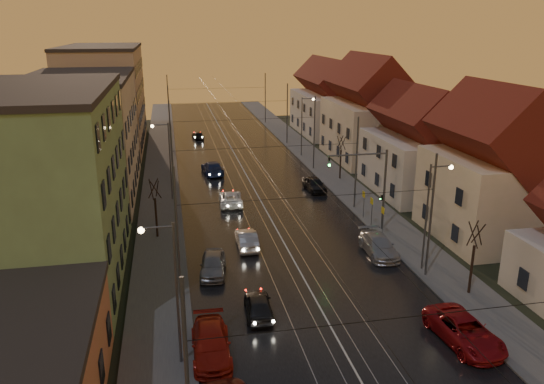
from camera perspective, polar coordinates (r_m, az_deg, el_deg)
ground at (r=29.53m, az=8.66°, el=-18.11°), size 160.00×160.00×0.00m
road at (r=65.32m, az=-3.06°, el=2.32°), size 16.00×120.00×0.04m
sidewalk_left at (r=64.73m, az=-11.86°, el=1.88°), size 4.00×120.00×0.15m
sidewalk_right at (r=67.37m, az=5.40°, el=2.79°), size 4.00×120.00×0.15m
tram_rail_0 at (r=65.05m, az=-4.98°, el=2.25°), size 0.06×120.00×0.03m
tram_rail_1 at (r=65.21m, az=-3.73°, el=2.32°), size 0.06×120.00×0.03m
tram_rail_2 at (r=65.42m, az=-2.39°, el=2.39°), size 0.06×120.00×0.03m
tram_rail_3 at (r=65.64m, az=-1.16°, el=2.45°), size 0.06×120.00×0.03m
apartment_left_1 at (r=38.96m, az=-23.68°, el=0.21°), size 10.00×18.00×13.00m
apartment_left_2 at (r=58.19m, az=-19.67°, el=5.49°), size 10.00×20.00×12.00m
apartment_left_3 at (r=81.55m, az=-17.46°, el=9.60°), size 10.00×24.00×14.00m
house_right_1 at (r=46.89m, az=22.61°, el=1.75°), size 8.67×10.20×10.80m
house_right_2 at (r=57.97m, az=15.57°, el=4.45°), size 9.18×12.24×9.20m
house_right_3 at (r=71.21m, az=10.31°, el=8.10°), size 9.18×14.28×11.50m
house_right_4 at (r=88.14m, az=6.04°, el=9.55°), size 9.18×16.32×10.00m
catenary_pole_l_1 at (r=33.87m, az=-10.15°, el=-4.62°), size 0.16×0.16×9.00m
catenary_pole_r_1 at (r=38.04m, az=16.71°, el=-2.61°), size 0.16×0.16×9.00m
catenary_pole_l_2 at (r=48.12m, az=-10.59°, el=2.03°), size 0.16×0.16×9.00m
catenary_pole_r_2 at (r=51.14m, az=9.06°, el=3.02°), size 0.16×0.16×9.00m
catenary_pole_l_3 at (r=62.72m, az=-10.83°, el=5.61°), size 0.16×0.16×9.00m
catenary_pole_r_3 at (r=65.07m, az=4.57°, el=6.29°), size 0.16×0.16×9.00m
catenary_pole_l_4 at (r=77.47m, az=-10.98°, el=7.83°), size 0.16×0.16×9.00m
catenary_pole_r_4 at (r=79.38m, az=1.65°, el=8.37°), size 0.16×0.16×9.00m
catenary_pole_l_5 at (r=95.28m, az=-11.10°, el=9.59°), size 0.16×0.16×9.00m
catenary_pole_r_5 at (r=96.84m, az=-0.73°, el=10.03°), size 0.16×0.16×9.00m
street_lamp_0 at (r=27.33m, az=-10.89°, el=-9.38°), size 1.75×0.32×8.00m
street_lamp_1 at (r=38.97m, az=16.75°, el=-1.52°), size 1.75×0.32×8.00m
street_lamp_2 at (r=53.85m, az=-11.26°, el=4.06°), size 1.75×0.32×8.00m
street_lamp_3 at (r=71.77m, az=3.46°, el=7.68°), size 1.75×0.32×8.00m
traffic_light_mast at (r=45.50m, az=10.90°, el=1.24°), size 5.30×0.32×7.20m
bare_tree_0 at (r=44.91m, az=-12.40°, el=-1.90°), size 1.09×1.09×5.11m
bare_tree_1 at (r=37.15m, az=20.77°, el=-6.87°), size 1.09×1.09×5.11m
bare_tree_2 at (r=61.36m, az=7.39°, el=3.58°), size 1.09×1.09×5.11m
driving_car_0 at (r=33.23m, az=-1.47°, el=-12.10°), size 1.90×4.13×1.37m
driving_car_1 at (r=42.68m, az=-2.73°, el=-5.09°), size 1.58×4.34×1.42m
driving_car_2 at (r=52.80m, az=-4.47°, el=-0.69°), size 2.48×4.86×1.32m
driving_car_3 at (r=63.92m, az=-6.42°, el=2.61°), size 2.58×5.54×1.56m
driving_car_4 at (r=84.31m, az=-7.98°, el=6.06°), size 1.88×3.76×1.23m
parked_left_2 at (r=29.84m, az=-6.58°, el=-15.88°), size 2.18×5.09×1.46m
parked_left_3 at (r=38.53m, az=-6.38°, el=-7.72°), size 2.34×4.59×1.50m
parked_right_0 at (r=32.49m, az=19.98°, el=-13.86°), size 2.92×5.62×1.51m
parked_right_1 at (r=42.22m, az=11.40°, el=-5.65°), size 2.28×5.19×1.48m
parked_right_2 at (r=57.25m, az=4.58°, el=0.85°), size 2.03×4.45×1.48m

